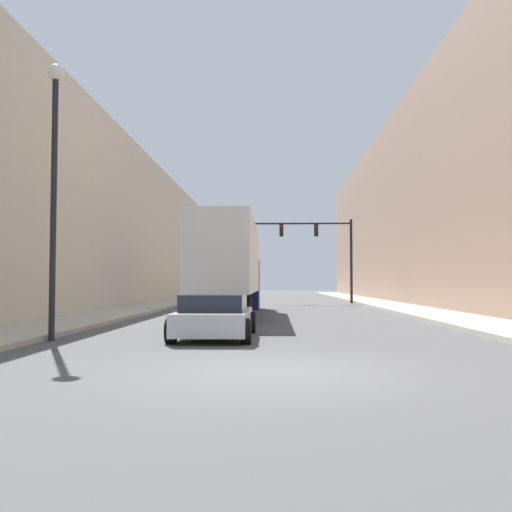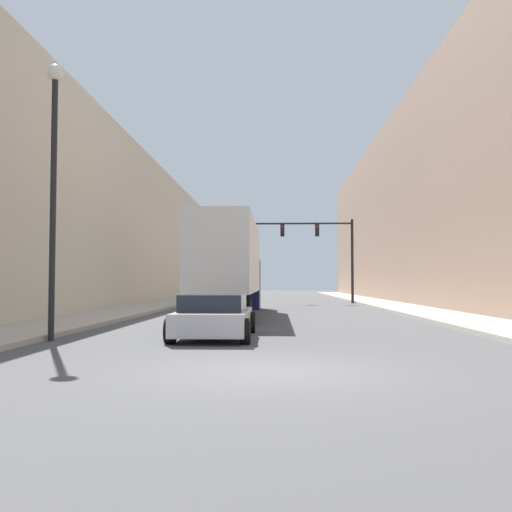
# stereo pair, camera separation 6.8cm
# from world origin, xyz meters

# --- Properties ---
(ground_plane) EXTENTS (200.00, 200.00, 0.00)m
(ground_plane) POSITION_xyz_m (0.00, 0.00, 0.00)
(ground_plane) COLOR #4C4C4F
(sidewalk_right) EXTENTS (2.87, 80.00, 0.15)m
(sidewalk_right) POSITION_xyz_m (7.36, 30.00, 0.07)
(sidewalk_right) COLOR #B2A899
(sidewalk_right) RESTS_ON ground
(sidewalk_left) EXTENTS (2.87, 80.00, 0.15)m
(sidewalk_left) POSITION_xyz_m (-7.36, 30.00, 0.07)
(sidewalk_left) COLOR #B2A899
(sidewalk_left) RESTS_ON ground
(building_right) EXTENTS (6.00, 80.00, 14.05)m
(building_right) POSITION_xyz_m (11.79, 30.00, 7.02)
(building_right) COLOR #997A66
(building_right) RESTS_ON ground
(building_left) EXTENTS (6.00, 80.00, 10.53)m
(building_left) POSITION_xyz_m (-11.79, 30.00, 5.26)
(building_left) COLOR beige
(building_left) RESTS_ON ground
(semi_truck) EXTENTS (2.42, 14.17, 4.18)m
(semi_truck) POSITION_xyz_m (-2.00, 16.68, 2.36)
(semi_truck) COLOR silver
(semi_truck) RESTS_ON ground
(sedan_car) EXTENTS (2.12, 4.49, 1.21)m
(sedan_car) POSITION_xyz_m (-1.58, 5.91, 0.59)
(sedan_car) COLOR #B7B7BC
(sedan_car) RESTS_ON ground
(traffic_signal_gantry) EXTENTS (7.84, 0.35, 6.20)m
(traffic_signal_gantry) POSITION_xyz_m (3.82, 32.38, 4.38)
(traffic_signal_gantry) COLOR black
(traffic_signal_gantry) RESTS_ON ground
(street_lamp) EXTENTS (0.44, 0.44, 7.36)m
(street_lamp) POSITION_xyz_m (-5.77, 4.90, 4.67)
(street_lamp) COLOR black
(street_lamp) RESTS_ON ground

